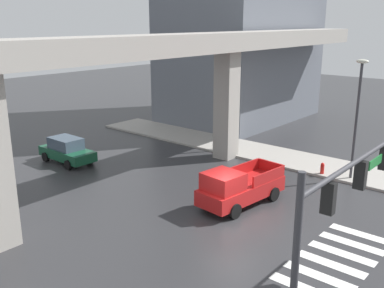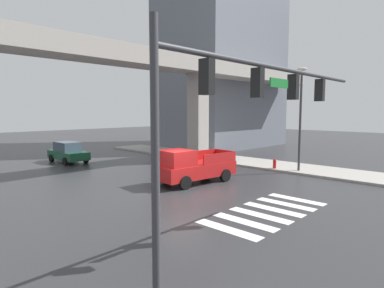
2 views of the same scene
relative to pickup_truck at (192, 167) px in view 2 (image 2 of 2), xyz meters
name	(u,v)px [view 2 (image 2 of 2)]	position (x,y,z in m)	size (l,w,h in m)	color
ground_plane	(180,191)	(-1.82, -0.83, -0.99)	(120.00, 120.00, 0.00)	#2D2D30
crosswalk_stripes	(267,212)	(-1.82, -6.12, -0.98)	(6.05, 2.80, 0.01)	silver
elevated_overpass	(112,63)	(-1.82, 5.43, 6.42)	(51.20, 2.53, 8.60)	#9E9991
sidewalk_east	(256,163)	(8.78, 1.17, -0.91)	(4.00, 36.00, 0.15)	#9E9991
pickup_truck	(192,167)	(0.00, 0.00, 0.00)	(5.27, 2.49, 2.08)	red
sedan_dark_green	(68,152)	(-1.47, 13.00, -0.14)	(1.98, 4.31, 1.72)	#14472D
traffic_signal_mast	(254,97)	(-5.76, -7.93, 3.69)	(10.89, 0.32, 6.20)	#38383D
street_lamp_near_corner	(301,107)	(7.58, -3.08, 3.57)	(0.44, 0.70, 7.24)	#38383D
street_lamp_mid_block	(197,108)	(7.58, 6.64, 3.57)	(0.44, 0.70, 7.24)	#38383D
fire_hydrant	(275,164)	(7.18, -1.43, -0.56)	(0.24, 0.24, 0.85)	red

